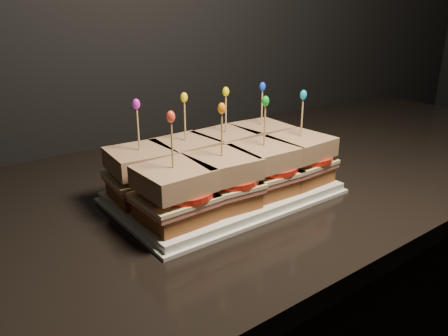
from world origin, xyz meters
TOP-DOWN VIEW (x-y plane):
  - granite_slab at (0.23, 1.66)m, footprint 2.62×0.71m
  - platter at (0.50, 1.59)m, footprint 0.37×0.23m
  - platter_rim at (0.50, 1.59)m, footprint 0.38×0.24m
  - sandwich_0_bread_bot at (0.37, 1.64)m, footprint 0.10×0.10m
  - sandwich_0_ham at (0.37, 1.64)m, footprint 0.11×0.11m
  - sandwich_0_cheese at (0.37, 1.64)m, footprint 0.11×0.11m
  - sandwich_0_tomato at (0.38, 1.64)m, footprint 0.09×0.09m
  - sandwich_0_bread_top at (0.37, 1.64)m, footprint 0.10×0.10m
  - sandwich_0_pick at (0.37, 1.64)m, footprint 0.00×0.00m
  - sandwich_0_frill at (0.37, 1.64)m, footprint 0.01×0.01m
  - sandwich_1_bread_bot at (0.45, 1.64)m, footprint 0.10×0.10m
  - sandwich_1_ham at (0.45, 1.64)m, footprint 0.11×0.10m
  - sandwich_1_cheese at (0.45, 1.64)m, footprint 0.11×0.11m
  - sandwich_1_tomato at (0.47, 1.64)m, footprint 0.09×0.09m
  - sandwich_1_bread_top at (0.45, 1.64)m, footprint 0.10×0.10m
  - sandwich_1_pick at (0.45, 1.64)m, footprint 0.00×0.00m
  - sandwich_1_frill at (0.45, 1.64)m, footprint 0.01×0.01m
  - sandwich_2_bread_bot at (0.54, 1.64)m, footprint 0.10×0.10m
  - sandwich_2_ham at (0.54, 1.64)m, footprint 0.11×0.11m
  - sandwich_2_cheese at (0.54, 1.64)m, footprint 0.11×0.11m
  - sandwich_2_tomato at (0.55, 1.64)m, footprint 0.09×0.09m
  - sandwich_2_bread_top at (0.54, 1.64)m, footprint 0.10×0.10m
  - sandwich_2_pick at (0.54, 1.64)m, footprint 0.00×0.00m
  - sandwich_2_frill at (0.54, 1.64)m, footprint 0.01×0.01m
  - sandwich_3_bread_bot at (0.63, 1.64)m, footprint 0.10×0.10m
  - sandwich_3_ham at (0.63, 1.64)m, footprint 0.11×0.11m
  - sandwich_3_cheese at (0.63, 1.64)m, footprint 0.11×0.11m
  - sandwich_3_tomato at (0.64, 1.64)m, footprint 0.09×0.09m
  - sandwich_3_bread_top at (0.63, 1.64)m, footprint 0.10×0.10m
  - sandwich_3_pick at (0.63, 1.64)m, footprint 0.00×0.00m
  - sandwich_3_frill at (0.63, 1.64)m, footprint 0.01×0.01m
  - sandwich_4_bread_bot at (0.37, 1.54)m, footprint 0.10×0.10m
  - sandwich_4_ham at (0.37, 1.54)m, footprint 0.11×0.10m
  - sandwich_4_cheese at (0.37, 1.54)m, footprint 0.11×0.11m
  - sandwich_4_tomato at (0.38, 1.53)m, footprint 0.09×0.09m
  - sandwich_4_bread_top at (0.37, 1.54)m, footprint 0.10×0.10m
  - sandwich_4_pick at (0.37, 1.54)m, footprint 0.00×0.00m
  - sandwich_4_frill at (0.37, 1.54)m, footprint 0.01×0.01m
  - sandwich_5_bread_bot at (0.45, 1.54)m, footprint 0.10×0.10m
  - sandwich_5_ham at (0.45, 1.54)m, footprint 0.11×0.11m
  - sandwich_5_cheese at (0.45, 1.54)m, footprint 0.11×0.11m
  - sandwich_5_tomato at (0.47, 1.53)m, footprint 0.09×0.09m
  - sandwich_5_bread_top at (0.45, 1.54)m, footprint 0.10×0.10m
  - sandwich_5_pick at (0.45, 1.54)m, footprint 0.00×0.00m
  - sandwich_5_frill at (0.45, 1.54)m, footprint 0.01×0.01m
  - sandwich_6_bread_bot at (0.54, 1.54)m, footprint 0.10×0.10m
  - sandwich_6_ham at (0.54, 1.54)m, footprint 0.11×0.10m
  - sandwich_6_cheese at (0.54, 1.54)m, footprint 0.11×0.11m
  - sandwich_6_tomato at (0.55, 1.53)m, footprint 0.09×0.09m
  - sandwich_6_bread_top at (0.54, 1.54)m, footprint 0.10×0.10m
  - sandwich_6_pick at (0.54, 1.54)m, footprint 0.00×0.00m
  - sandwich_6_frill at (0.54, 1.54)m, footprint 0.01×0.01m
  - sandwich_7_bread_bot at (0.63, 1.54)m, footprint 0.10×0.10m
  - sandwich_7_ham at (0.63, 1.54)m, footprint 0.11×0.11m
  - sandwich_7_cheese at (0.63, 1.54)m, footprint 0.11×0.11m
  - sandwich_7_tomato at (0.64, 1.53)m, footprint 0.09×0.09m
  - sandwich_7_bread_top at (0.63, 1.54)m, footprint 0.10×0.10m
  - sandwich_7_pick at (0.63, 1.54)m, footprint 0.00×0.00m
  - sandwich_7_frill at (0.63, 1.54)m, footprint 0.01×0.01m

SIDE VIEW (x-z plane):
  - granite_slab at x=0.23m, z-range 0.87..0.90m
  - platter_rim at x=0.50m, z-range 0.90..0.91m
  - platter at x=0.50m, z-range 0.90..0.92m
  - sandwich_0_bread_bot at x=0.37m, z-range 0.92..0.95m
  - sandwich_1_bread_bot at x=0.45m, z-range 0.92..0.95m
  - sandwich_2_bread_bot at x=0.54m, z-range 0.92..0.95m
  - sandwich_3_bread_bot at x=0.63m, z-range 0.92..0.95m
  - sandwich_4_bread_bot at x=0.37m, z-range 0.92..0.95m
  - sandwich_5_bread_bot at x=0.45m, z-range 0.92..0.95m
  - sandwich_6_bread_bot at x=0.54m, z-range 0.92..0.95m
  - sandwich_7_bread_bot at x=0.63m, z-range 0.92..0.95m
  - sandwich_0_ham at x=0.37m, z-range 0.95..0.96m
  - sandwich_1_ham at x=0.45m, z-range 0.95..0.96m
  - sandwich_2_ham at x=0.54m, z-range 0.95..0.96m
  - sandwich_3_ham at x=0.63m, z-range 0.95..0.96m
  - sandwich_4_ham at x=0.37m, z-range 0.95..0.96m
  - sandwich_5_ham at x=0.45m, z-range 0.95..0.96m
  - sandwich_6_ham at x=0.54m, z-range 0.95..0.96m
  - sandwich_7_ham at x=0.63m, z-range 0.95..0.96m
  - sandwich_0_cheese at x=0.37m, z-range 0.96..0.96m
  - sandwich_1_cheese at x=0.45m, z-range 0.96..0.96m
  - sandwich_2_cheese at x=0.54m, z-range 0.96..0.96m
  - sandwich_3_cheese at x=0.63m, z-range 0.96..0.96m
  - sandwich_4_cheese at x=0.37m, z-range 0.96..0.96m
  - sandwich_5_cheese at x=0.45m, z-range 0.96..0.96m
  - sandwich_6_cheese at x=0.54m, z-range 0.96..0.96m
  - sandwich_7_cheese at x=0.63m, z-range 0.96..0.96m
  - sandwich_0_tomato at x=0.38m, z-range 0.96..0.97m
  - sandwich_1_tomato at x=0.47m, z-range 0.96..0.97m
  - sandwich_2_tomato at x=0.55m, z-range 0.96..0.97m
  - sandwich_3_tomato at x=0.64m, z-range 0.96..0.97m
  - sandwich_4_tomato at x=0.38m, z-range 0.96..0.97m
  - sandwich_5_tomato at x=0.47m, z-range 0.96..0.97m
  - sandwich_6_tomato at x=0.55m, z-range 0.96..0.97m
  - sandwich_7_tomato at x=0.64m, z-range 0.96..0.97m
  - sandwich_0_bread_top at x=0.37m, z-range 0.97..1.00m
  - sandwich_1_bread_top at x=0.45m, z-range 0.97..1.00m
  - sandwich_2_bread_top at x=0.54m, z-range 0.97..1.00m
  - sandwich_3_bread_top at x=0.63m, z-range 0.97..1.00m
  - sandwich_4_bread_top at x=0.37m, z-range 0.97..1.00m
  - sandwich_5_bread_top at x=0.45m, z-range 0.97..1.00m
  - sandwich_6_bread_top at x=0.54m, z-range 0.97..1.00m
  - sandwich_7_bread_top at x=0.63m, z-range 0.97..1.00m
  - sandwich_0_pick at x=0.37m, z-range 0.99..1.08m
  - sandwich_1_pick at x=0.45m, z-range 0.99..1.08m
  - sandwich_2_pick at x=0.54m, z-range 0.99..1.08m
  - sandwich_3_pick at x=0.63m, z-range 0.99..1.08m
  - sandwich_4_pick at x=0.37m, z-range 0.99..1.08m
  - sandwich_5_pick at x=0.45m, z-range 0.99..1.08m
  - sandwich_6_pick at x=0.54m, z-range 0.99..1.08m
  - sandwich_7_pick at x=0.63m, z-range 0.99..1.08m
  - sandwich_0_frill at x=0.37m, z-range 1.07..1.09m
  - sandwich_1_frill at x=0.45m, z-range 1.07..1.09m
  - sandwich_2_frill at x=0.54m, z-range 1.07..1.09m
  - sandwich_3_frill at x=0.63m, z-range 1.07..1.09m
  - sandwich_4_frill at x=0.37m, z-range 1.07..1.09m
  - sandwich_5_frill at x=0.45m, z-range 1.07..1.09m
  - sandwich_6_frill at x=0.54m, z-range 1.07..1.09m
  - sandwich_7_frill at x=0.63m, z-range 1.07..1.09m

